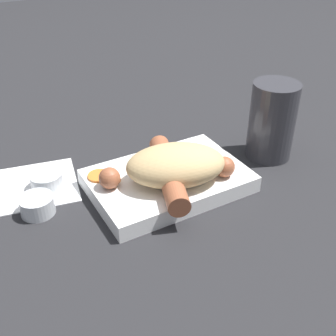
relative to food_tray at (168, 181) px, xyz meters
name	(u,v)px	position (x,y,z in m)	size (l,w,h in m)	color
ground_plane	(168,187)	(0.00, 0.00, -0.01)	(3.00, 3.00, 0.00)	#232326
food_tray	(168,181)	(0.00, 0.00, 0.00)	(0.23, 0.15, 0.03)	white
bread_roll	(174,166)	(0.00, 0.02, 0.04)	(0.16, 0.13, 0.06)	tan
sausage	(168,172)	(0.01, 0.02, 0.03)	(0.19, 0.17, 0.03)	#9E5638
pickled_veggies	(104,178)	(0.09, -0.03, 0.01)	(0.05, 0.06, 0.00)	orange
napkin	(35,185)	(0.17, -0.11, -0.01)	(0.15, 0.15, 0.00)	white
condiment_cup_near	(47,182)	(0.16, -0.09, 0.00)	(0.05, 0.05, 0.03)	silver
condiment_cup_far	(37,206)	(0.19, -0.04, 0.00)	(0.05, 0.05, 0.03)	silver
drink_glass	(270,120)	(-0.20, 0.00, 0.05)	(0.08, 0.08, 0.13)	#333338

